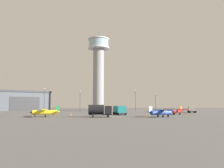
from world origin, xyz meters
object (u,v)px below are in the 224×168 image
(truck_box_teal, at_px, (119,110))
(traffic_cone_mid_apron, at_px, (146,114))
(control_tower, at_px, (98,66))
(traffic_cone_near_right, at_px, (55,115))
(truck_fuel_tanker_black, at_px, (100,110))
(light_post_north, at_px, (80,99))
(airplane_red, at_px, (177,111))
(light_post_centre, at_px, (44,98))
(airplane_yellow, at_px, (45,112))
(airplane_blue, at_px, (161,112))
(light_post_east, at_px, (135,99))
(traffic_cone_near_left, at_px, (71,115))
(light_post_west, at_px, (155,100))
(truck_box_white, at_px, (192,109))

(truck_box_teal, distance_m, traffic_cone_mid_apron, 8.11)
(control_tower, height_order, traffic_cone_near_right, control_tower)
(truck_fuel_tanker_black, height_order, light_post_north, light_post_north)
(airplane_red, distance_m, light_post_centre, 57.35)
(control_tower, height_order, light_post_centre, control_tower)
(control_tower, bearing_deg, airplane_yellow, -100.17)
(airplane_blue, height_order, traffic_cone_near_right, airplane_blue)
(airplane_yellow, distance_m, light_post_east, 60.18)
(truck_box_teal, height_order, traffic_cone_near_left, truck_box_teal)
(airplane_blue, relative_size, light_post_east, 0.86)
(traffic_cone_near_left, bearing_deg, airplane_blue, -20.71)
(airplane_yellow, xyz_separation_m, traffic_cone_mid_apron, (26.93, 8.44, -1.00))
(truck_fuel_tanker_black, bearing_deg, truck_box_teal, 63.41)
(airplane_yellow, xyz_separation_m, traffic_cone_near_left, (5.51, 6.67, -0.97))
(light_post_west, height_order, traffic_cone_mid_apron, light_post_west)
(airplane_blue, distance_m, light_post_centre, 60.46)
(airplane_yellow, distance_m, traffic_cone_near_left, 8.70)
(airplane_red, distance_m, light_post_north, 50.50)
(truck_box_teal, distance_m, traffic_cone_near_left, 14.61)
(truck_box_white, bearing_deg, light_post_west, -141.82)
(control_tower, relative_size, light_post_west, 4.90)
(truck_box_white, xyz_separation_m, light_post_north, (-45.57, 19.41, 4.05))
(truck_box_white, relative_size, light_post_east, 0.72)
(light_post_west, bearing_deg, traffic_cone_near_right, -130.26)
(traffic_cone_near_left, relative_size, traffic_cone_near_right, 1.11)
(airplane_yellow, bearing_deg, truck_fuel_tanker_black, 155.83)
(control_tower, relative_size, truck_box_teal, 6.48)
(airplane_red, height_order, light_post_north, light_post_north)
(truck_fuel_tanker_black, xyz_separation_m, traffic_cone_near_left, (-8.14, 8.20, -1.37))
(light_post_east, height_order, traffic_cone_near_left, light_post_east)
(airplane_yellow, bearing_deg, truck_box_teal, -167.96)
(light_post_west, bearing_deg, light_post_centre, -167.93)
(traffic_cone_near_right, bearing_deg, traffic_cone_near_left, -14.07)
(light_post_east, distance_m, traffic_cone_near_left, 51.81)
(light_post_centre, relative_size, traffic_cone_near_left, 15.55)
(traffic_cone_near_right, bearing_deg, traffic_cone_mid_apron, 1.36)
(truck_box_white, bearing_deg, light_post_north, -96.23)
(truck_fuel_tanker_black, bearing_deg, control_tower, 89.42)
(light_post_east, bearing_deg, airplane_red, -78.71)
(truck_box_white, bearing_deg, light_post_east, -120.59)
(light_post_east, xyz_separation_m, traffic_cone_mid_apron, (-2.95, -43.59, -5.73))
(airplane_yellow, relative_size, light_post_east, 0.91)
(airplane_blue, xyz_separation_m, light_post_north, (-25.06, 52.58, 4.40))
(airplane_red, height_order, traffic_cone_mid_apron, airplane_red)
(airplane_red, bearing_deg, traffic_cone_mid_apron, -19.31)
(light_post_centre, relative_size, traffic_cone_near_right, 17.33)
(truck_box_teal, bearing_deg, truck_fuel_tanker_black, -34.60)
(control_tower, xyz_separation_m, truck_box_teal, (7.63, -54.37, -22.36))
(airplane_blue, xyz_separation_m, truck_fuel_tanker_black, (-14.94, 0.52, 0.44))
(light_post_north, bearing_deg, light_post_west, 5.62)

